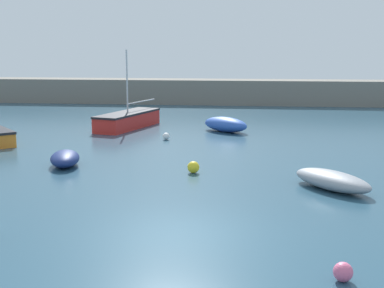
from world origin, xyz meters
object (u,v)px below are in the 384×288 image
(dinghy_near_pier, at_px, (65,158))
(rowboat_white_midwater, at_px, (225,124))
(sailboat_short_mast, at_px, (128,120))
(mooring_buoy_pink, at_px, (343,272))
(mooring_buoy_yellow, at_px, (193,167))
(mooring_buoy_white, at_px, (166,136))
(rowboat_blue_near, at_px, (332,180))

(dinghy_near_pier, bearing_deg, rowboat_white_midwater, 132.23)
(sailboat_short_mast, xyz_separation_m, mooring_buoy_pink, (9.57, -20.79, -0.29))
(dinghy_near_pier, relative_size, rowboat_white_midwater, 0.79)
(dinghy_near_pier, distance_m, mooring_buoy_yellow, 5.48)
(mooring_buoy_yellow, xyz_separation_m, mooring_buoy_white, (-2.32, 7.47, -0.05))
(mooring_buoy_white, xyz_separation_m, mooring_buoy_pink, (6.56, -16.89, 0.02))
(sailboat_short_mast, distance_m, mooring_buoy_white, 4.93)
(mooring_buoy_pink, bearing_deg, rowboat_white_midwater, 100.10)
(sailboat_short_mast, distance_m, rowboat_blue_near, 16.82)
(dinghy_near_pier, height_order, mooring_buoy_yellow, dinghy_near_pier)
(mooring_buoy_yellow, bearing_deg, mooring_buoy_white, 107.26)
(mooring_buoy_yellow, bearing_deg, rowboat_blue_near, -20.32)
(mooring_buoy_white, distance_m, mooring_buoy_pink, 18.12)
(rowboat_blue_near, relative_size, mooring_buoy_yellow, 6.90)
(rowboat_blue_near, height_order, rowboat_white_midwater, rowboat_white_midwater)
(rowboat_white_midwater, xyz_separation_m, mooring_buoy_white, (-2.99, -3.16, -0.24))
(rowboat_blue_near, distance_m, dinghy_near_pier, 10.79)
(dinghy_near_pier, bearing_deg, mooring_buoy_yellow, 66.82)
(sailboat_short_mast, height_order, rowboat_blue_near, sailboat_short_mast)
(dinghy_near_pier, xyz_separation_m, mooring_buoy_yellow, (5.44, -0.66, -0.08))
(rowboat_blue_near, xyz_separation_m, rowboat_white_midwater, (-4.37, 12.50, 0.10))
(mooring_buoy_yellow, bearing_deg, rowboat_white_midwater, 86.38)
(sailboat_short_mast, bearing_deg, rowboat_blue_near, 54.19)
(dinghy_near_pier, height_order, mooring_buoy_white, dinghy_near_pier)
(sailboat_short_mast, height_order, rowboat_white_midwater, sailboat_short_mast)
(rowboat_white_midwater, bearing_deg, mooring_buoy_white, -93.86)
(mooring_buoy_yellow, bearing_deg, dinghy_near_pier, 173.06)
(sailboat_short_mast, bearing_deg, mooring_buoy_white, 53.72)
(sailboat_short_mast, xyz_separation_m, mooring_buoy_white, (3.00, -3.90, -0.31))
(dinghy_near_pier, distance_m, mooring_buoy_white, 7.49)
(rowboat_blue_near, bearing_deg, sailboat_short_mast, 177.45)
(dinghy_near_pier, xyz_separation_m, mooring_buoy_white, (3.12, 6.81, -0.13))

